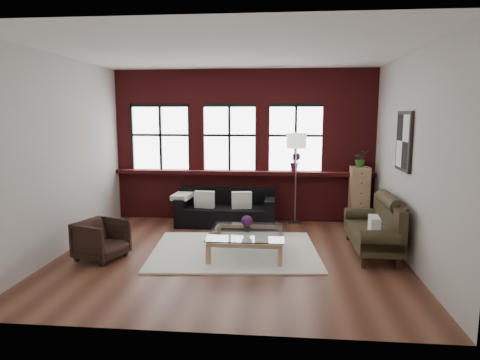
# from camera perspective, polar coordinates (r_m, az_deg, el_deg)

# --- Properties ---
(floor) EXTENTS (5.50, 5.50, 0.00)m
(floor) POSITION_cam_1_polar(r_m,az_deg,el_deg) (7.06, -1.29, -10.01)
(floor) COLOR #532C1E
(floor) RESTS_ON ground
(ceiling) EXTENTS (5.50, 5.50, 0.00)m
(ceiling) POSITION_cam_1_polar(r_m,az_deg,el_deg) (6.74, -1.39, 16.68)
(ceiling) COLOR white
(ceiling) RESTS_ON ground
(wall_back) EXTENTS (5.50, 0.00, 5.50)m
(wall_back) POSITION_cam_1_polar(r_m,az_deg,el_deg) (9.19, 0.50, 4.59)
(wall_back) COLOR beige
(wall_back) RESTS_ON ground
(wall_front) EXTENTS (5.50, 0.00, 5.50)m
(wall_front) POSITION_cam_1_polar(r_m,az_deg,el_deg) (4.26, -5.29, -0.34)
(wall_front) COLOR beige
(wall_front) RESTS_ON ground
(wall_left) EXTENTS (0.00, 5.00, 5.00)m
(wall_left) POSITION_cam_1_polar(r_m,az_deg,el_deg) (7.55, -22.58, 3.00)
(wall_left) COLOR beige
(wall_left) RESTS_ON ground
(wall_right) EXTENTS (0.00, 5.00, 5.00)m
(wall_right) POSITION_cam_1_polar(r_m,az_deg,el_deg) (6.95, 21.82, 2.60)
(wall_right) COLOR beige
(wall_right) RESTS_ON ground
(brick_backwall) EXTENTS (5.50, 0.12, 3.20)m
(brick_backwall) POSITION_cam_1_polar(r_m,az_deg,el_deg) (9.13, 0.47, 4.56)
(brick_backwall) COLOR maroon
(brick_backwall) RESTS_ON floor
(sill_ledge) EXTENTS (5.50, 0.30, 0.08)m
(sill_ledge) POSITION_cam_1_polar(r_m,az_deg,el_deg) (9.10, 0.41, 1.00)
(sill_ledge) COLOR maroon
(sill_ledge) RESTS_ON brick_backwall
(window_left) EXTENTS (1.38, 0.10, 1.50)m
(window_left) POSITION_cam_1_polar(r_m,az_deg,el_deg) (9.46, -10.50, 5.47)
(window_left) COLOR black
(window_left) RESTS_ON brick_backwall
(window_mid) EXTENTS (1.38, 0.10, 1.50)m
(window_mid) POSITION_cam_1_polar(r_m,az_deg,el_deg) (9.16, -1.40, 5.51)
(window_mid) COLOR black
(window_mid) RESTS_ON brick_backwall
(window_right) EXTENTS (1.38, 0.10, 1.50)m
(window_right) POSITION_cam_1_polar(r_m,az_deg,el_deg) (9.10, 7.42, 5.42)
(window_right) COLOR black
(window_right) RESTS_ON brick_backwall
(wall_poster) EXTENTS (0.05, 0.74, 0.94)m
(wall_poster) POSITION_cam_1_polar(r_m,az_deg,el_deg) (7.21, 21.04, 4.84)
(wall_poster) COLOR black
(wall_poster) RESTS_ON wall_right
(shag_rug) EXTENTS (2.88, 2.36, 0.03)m
(shag_rug) POSITION_cam_1_polar(r_m,az_deg,el_deg) (7.24, -0.71, -9.40)
(shag_rug) COLOR white
(shag_rug) RESTS_ON floor
(dark_sofa) EXTENTS (2.01, 0.81, 0.73)m
(dark_sofa) POSITION_cam_1_polar(r_m,az_deg,el_deg) (8.81, -1.88, -3.73)
(dark_sofa) COLOR black
(dark_sofa) RESTS_ON floor
(pillow_a) EXTENTS (0.41, 0.18, 0.34)m
(pillow_a) POSITION_cam_1_polar(r_m,az_deg,el_deg) (8.74, -4.77, -2.60)
(pillow_a) COLOR silver
(pillow_a) RESTS_ON dark_sofa
(pillow_b) EXTENTS (0.42, 0.21, 0.34)m
(pillow_b) POSITION_cam_1_polar(r_m,az_deg,el_deg) (8.64, 0.23, -2.70)
(pillow_b) COLOR silver
(pillow_b) RESTS_ON dark_sofa
(vintage_settee) EXTENTS (0.76, 1.71, 0.91)m
(vintage_settee) POSITION_cam_1_polar(r_m,az_deg,el_deg) (7.37, 17.19, -5.90)
(vintage_settee) COLOR #2E2715
(vintage_settee) RESTS_ON floor
(pillow_settee) EXTENTS (0.16, 0.39, 0.34)m
(pillow_settee) POSITION_cam_1_polar(r_m,az_deg,el_deg) (6.83, 17.46, -6.09)
(pillow_settee) COLOR silver
(pillow_settee) RESTS_ON vintage_settee
(armchair) EXTENTS (0.87, 0.85, 0.62)m
(armchair) POSITION_cam_1_polar(r_m,az_deg,el_deg) (7.14, -17.99, -7.59)
(armchair) COLOR black
(armchair) RESTS_ON floor
(coffee_table) EXTENTS (1.20, 1.20, 0.40)m
(coffee_table) POSITION_cam_1_polar(r_m,az_deg,el_deg) (7.02, 0.93, -8.46)
(coffee_table) COLOR tan
(coffee_table) RESTS_ON shag_rug
(vase) EXTENTS (0.15, 0.15, 0.14)m
(vase) POSITION_cam_1_polar(r_m,az_deg,el_deg) (6.95, 0.93, -6.33)
(vase) COLOR #B2B2B2
(vase) RESTS_ON coffee_table
(flowers) EXTENTS (0.18, 0.18, 0.18)m
(flowers) POSITION_cam_1_polar(r_m,az_deg,el_deg) (6.92, 0.93, -5.48)
(flowers) COLOR #4D1A49
(flowers) RESTS_ON vase
(drawer_chest) EXTENTS (0.38, 0.38, 1.22)m
(drawer_chest) POSITION_cam_1_polar(r_m,az_deg,el_deg) (9.04, 15.59, -2.14)
(drawer_chest) COLOR tan
(drawer_chest) RESTS_ON floor
(potted_plant_top) EXTENTS (0.33, 0.30, 0.34)m
(potted_plant_top) POSITION_cam_1_polar(r_m,az_deg,el_deg) (8.93, 15.79, 2.78)
(potted_plant_top) COLOR #2D5923
(potted_plant_top) RESTS_ON drawer_chest
(floor_lamp) EXTENTS (0.40, 0.40, 2.04)m
(floor_lamp) POSITION_cam_1_polar(r_m,az_deg,el_deg) (8.89, 7.44, 0.61)
(floor_lamp) COLOR #A5A5A8
(floor_lamp) RESTS_ON floor
(sill_plant) EXTENTS (0.27, 0.24, 0.40)m
(sill_plant) POSITION_cam_1_polar(r_m,az_deg,el_deg) (9.01, 7.37, 2.39)
(sill_plant) COLOR #4D1A49
(sill_plant) RESTS_ON sill_ledge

